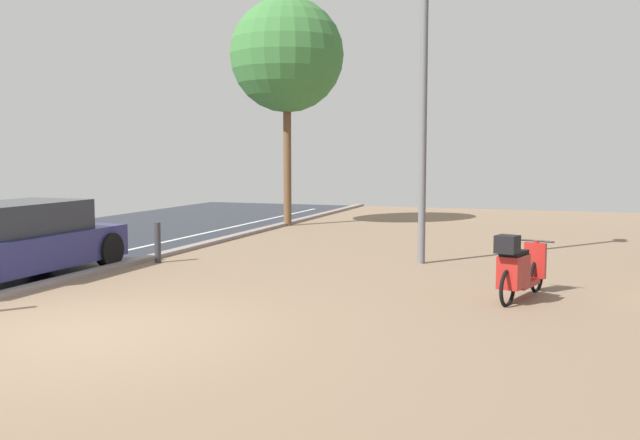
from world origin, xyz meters
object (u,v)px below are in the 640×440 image
object	(u,v)px
parked_car_near	(13,242)
street_tree	(287,56)
lamp_post	(424,76)
bollard_far	(158,243)
scooter_far	(518,269)

from	to	relation	value
parked_car_near	street_tree	size ratio (longest dim) A/B	0.64
lamp_post	bollard_far	bearing A→B (deg)	-161.81
street_tree	scooter_far	bearing A→B (deg)	-51.09
street_tree	parked_car_near	bearing A→B (deg)	-96.68
scooter_far	street_tree	world-z (taller)	street_tree
street_tree	bollard_far	size ratio (longest dim) A/B	8.34
parked_car_near	bollard_far	world-z (taller)	parked_car_near
parked_car_near	bollard_far	size ratio (longest dim) A/B	5.35
scooter_far	street_tree	distance (m)	11.81
street_tree	bollard_far	bearing A→B (deg)	-88.05
parked_car_near	bollard_far	xyz separation A→B (m)	(1.35, 2.22, -0.22)
scooter_far	lamp_post	size ratio (longest dim) A/B	0.27
scooter_far	street_tree	size ratio (longest dim) A/B	0.27
parked_car_near	bollard_far	bearing A→B (deg)	58.70
bollard_far	street_tree	bearing A→B (deg)	91.95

